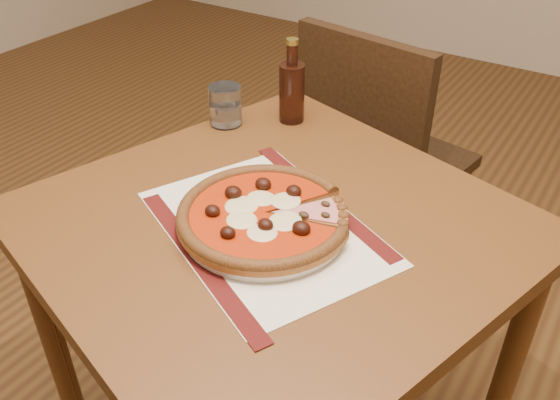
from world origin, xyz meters
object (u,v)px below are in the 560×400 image
object	(u,v)px
pizza	(264,214)
bottle	(292,90)
plate	(264,223)
water_glass	(225,105)
table	(274,261)
chair_far	(376,151)

from	to	relation	value
pizza	bottle	world-z (taller)	bottle
plate	water_glass	world-z (taller)	water_glass
plate	bottle	bearing A→B (deg)	115.78
table	chair_far	distance (m)	0.75
plate	pizza	bearing A→B (deg)	-142.11
plate	pizza	xyz separation A→B (m)	(-0.00, -0.00, 0.02)
water_glass	bottle	xyz separation A→B (m)	(0.12, 0.10, 0.03)
plate	table	bearing A→B (deg)	91.27
pizza	plate	bearing A→B (deg)	37.89
bottle	pizza	bearing A→B (deg)	-64.28
chair_far	pizza	xyz separation A→B (m)	(0.12, -0.76, 0.28)
bottle	plate	bearing A→B (deg)	-64.22
table	bottle	size ratio (longest dim) A/B	5.06
pizza	bottle	bearing A→B (deg)	115.72
pizza	bottle	xyz separation A→B (m)	(-0.18, 0.38, 0.05)
chair_far	bottle	xyz separation A→B (m)	(-0.06, -0.38, 0.32)
chair_far	pizza	bearing A→B (deg)	108.28
table	water_glass	world-z (taller)	water_glass
table	pizza	xyz separation A→B (m)	(0.00, -0.03, 0.13)
water_glass	table	bearing A→B (deg)	-39.82
plate	water_glass	distance (m)	0.41
table	chair_far	world-z (taller)	chair_far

